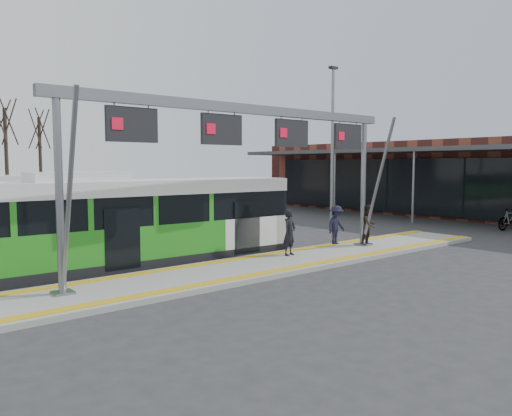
{
  "coord_description": "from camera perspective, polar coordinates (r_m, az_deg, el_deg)",
  "views": [
    {
      "loc": [
        -10.65,
        -12.39,
        3.42
      ],
      "look_at": [
        2.12,
        3.0,
        1.67
      ],
      "focal_mm": 35.0,
      "sensor_mm": 36.0,
      "label": 1
    }
  ],
  "objects": [
    {
      "name": "passenger_c",
      "position": [
        20.66,
        9.16,
        -1.94
      ],
      "size": [
        1.1,
        0.73,
        1.59
      ],
      "primitive_type": "imported",
      "rotation": [
        0.0,
        0.0,
        0.14
      ],
      "color": "black",
      "rests_on": "platform_main"
    },
    {
      "name": "tactile_main",
      "position": [
        16.65,
        0.98,
        -6.29
      ],
      "size": [
        22.0,
        2.65,
        0.02
      ],
      "color": "gold",
      "rests_on": "platform_main"
    },
    {
      "name": "bicycle_d",
      "position": [
        29.18,
        27.05,
        -1.18
      ],
      "size": [
        1.92,
        0.88,
        1.11
      ],
      "primitive_type": "imported",
      "rotation": [
        0.0,
        0.0,
        1.37
      ],
      "color": "gray",
      "rests_on": "ground"
    },
    {
      "name": "tree_left",
      "position": [
        43.3,
        -26.77,
        8.76
      ],
      "size": [
        1.4,
        1.4,
        8.78
      ],
      "color": "#382B21",
      "rests_on": "ground"
    },
    {
      "name": "tree_mid",
      "position": [
        47.7,
        -23.53,
        8.25
      ],
      "size": [
        1.4,
        1.4,
        8.52
      ],
      "color": "#382B21",
      "rests_on": "ground"
    },
    {
      "name": "passenger_a",
      "position": [
        18.01,
        3.85,
        -2.78
      ],
      "size": [
        0.7,
        0.55,
        1.67
      ],
      "primitive_type": "imported",
      "rotation": [
        0.0,
        0.0,
        0.28
      ],
      "color": "black",
      "rests_on": "platform_main"
    },
    {
      "name": "platform_main",
      "position": [
        16.67,
        0.98,
        -6.58
      ],
      "size": [
        22.0,
        3.0,
        0.15
      ],
      "primitive_type": "cube",
      "color": "gray",
      "rests_on": "ground"
    },
    {
      "name": "passenger_b",
      "position": [
        20.71,
        12.83,
        -1.92
      ],
      "size": [
        0.87,
        0.71,
        1.64
      ],
      "primitive_type": "imported",
      "rotation": [
        0.0,
        0.0,
        0.12
      ],
      "color": "black",
      "rests_on": "platform_main"
    },
    {
      "name": "station_building",
      "position": [
        36.38,
        23.57,
        3.19
      ],
      "size": [
        11.5,
        32.0,
        5.0
      ],
      "color": "brown",
      "rests_on": "ground"
    },
    {
      "name": "tactile_second",
      "position": [
        22.77,
        -22.34,
        -3.61
      ],
      "size": [
        20.0,
        0.35,
        0.02
      ],
      "color": "gold",
      "rests_on": "platform_second"
    },
    {
      "name": "hero_bus",
      "position": [
        17.52,
        -13.74,
        -1.58
      ],
      "size": [
        11.66,
        2.92,
        3.18
      ],
      "rotation": [
        0.0,
        0.0,
        -0.04
      ],
      "color": "black",
      "rests_on": "ground"
    },
    {
      "name": "gantry",
      "position": [
        16.33,
        -0.52,
        8.09
      ],
      "size": [
        13.0,
        1.68,
        5.2
      ],
      "color": "slate",
      "rests_on": "platform_main"
    },
    {
      "name": "lamp_east",
      "position": [
        26.97,
        8.72,
        7.26
      ],
      "size": [
        0.5,
        0.25,
        8.53
      ],
      "color": "slate",
      "rests_on": "ground"
    },
    {
      "name": "ground",
      "position": [
        16.69,
        0.98,
        -6.83
      ],
      "size": [
        120.0,
        120.0,
        0.0
      ],
      "primitive_type": "plane",
      "color": "#2D2D30",
      "rests_on": "ground"
    },
    {
      "name": "platform_second",
      "position": [
        21.7,
        -21.42,
        -4.22
      ],
      "size": [
        20.0,
        3.0,
        0.15
      ],
      "primitive_type": "cube",
      "color": "gray",
      "rests_on": "ground"
    }
  ]
}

